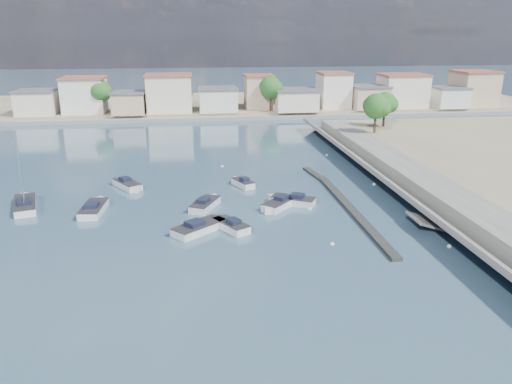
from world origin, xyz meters
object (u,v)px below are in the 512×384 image
motorboat_b (206,204)px  motorboat_e (94,208)px  motorboat_h (202,227)px  sailboat (25,204)px  motorboat_a (230,225)px  motorboat_d (278,205)px  motorboat_f (242,183)px  motorboat_g (128,185)px  motorboat_c (291,200)px

motorboat_b → motorboat_e: 12.31m
motorboat_h → sailboat: 21.76m
motorboat_a → motorboat_d: (5.88, 5.50, -0.00)m
motorboat_a → motorboat_e: bearing=154.0°
motorboat_d → motorboat_e: (-20.34, 1.55, 0.00)m
motorboat_e → motorboat_b: bearing=-0.9°
motorboat_e → motorboat_h: same height
motorboat_f → motorboat_h: 15.57m
motorboat_d → motorboat_g: size_ratio=0.94×
motorboat_a → sailboat: bearing=157.4°
motorboat_f → motorboat_g: same height
motorboat_a → motorboat_d: same height
motorboat_b → motorboat_e: bearing=179.1°
sailboat → motorboat_e: bearing=-16.1°
motorboat_b → motorboat_h: bearing=-95.5°
motorboat_b → motorboat_f: (4.91, 7.61, 0.00)m
motorboat_a → motorboat_e: 16.09m
motorboat_b → motorboat_a: bearing=-72.6°
motorboat_c → motorboat_h: bearing=-146.5°
motorboat_a → motorboat_f: bearing=79.2°
motorboat_e → motorboat_f: bearing=23.3°
motorboat_g → sailboat: size_ratio=0.56×
motorboat_a → motorboat_e: size_ratio=0.76×
motorboat_f → motorboat_h: (-5.58, -14.54, 0.00)m
motorboat_e → motorboat_a: bearing=-26.0°
motorboat_b → motorboat_g: same height
motorboat_a → motorboat_c: same height
motorboat_c → motorboat_b: bearing=-179.9°
motorboat_d → motorboat_a: bearing=-136.9°
motorboat_a → motorboat_f: (2.76, 14.46, -0.00)m
sailboat → motorboat_d: bearing=-7.7°
motorboat_e → sailboat: sailboat is taller
motorboat_d → sailboat: sailboat is taller
motorboat_e → motorboat_h: (11.64, -7.12, 0.00)m
motorboat_e → sailboat: bearing=163.9°
motorboat_a → motorboat_h: bearing=-178.5°
motorboat_c → sailboat: 30.18m
motorboat_g → sailboat: 12.31m
motorboat_c → motorboat_f: 9.03m
motorboat_f → motorboat_h: size_ratio=0.70×
motorboat_b → motorboat_c: same height
motorboat_g → motorboat_c: bearing=-23.8°
motorboat_b → motorboat_f: same height
motorboat_f → motorboat_b: bearing=-122.9°
motorboat_h → motorboat_b: bearing=84.5°
motorboat_b → motorboat_e: (-12.31, 0.19, 0.00)m
motorboat_e → motorboat_h: size_ratio=1.07×
motorboat_b → motorboat_f: size_ratio=1.30×
motorboat_e → motorboat_f: (17.22, 7.41, -0.00)m
motorboat_c → motorboat_d: 2.23m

